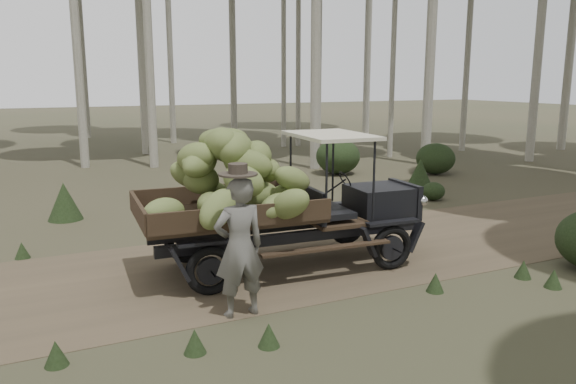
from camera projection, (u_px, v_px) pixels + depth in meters
name	position (u px, v px, depth m)	size (l,w,h in m)	color
ground	(196.00, 274.00, 9.25)	(120.00, 120.00, 0.00)	#473D2B
dirt_track	(196.00, 274.00, 9.24)	(70.00, 4.00, 0.01)	brown
banana_truck	(258.00, 186.00, 9.09)	(5.09, 2.47, 2.46)	black
farmer	(239.00, 245.00, 7.44)	(0.71, 0.52, 2.09)	#5C5A54
undergrowth	(270.00, 250.00, 8.80)	(23.89, 22.97, 1.37)	#233319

